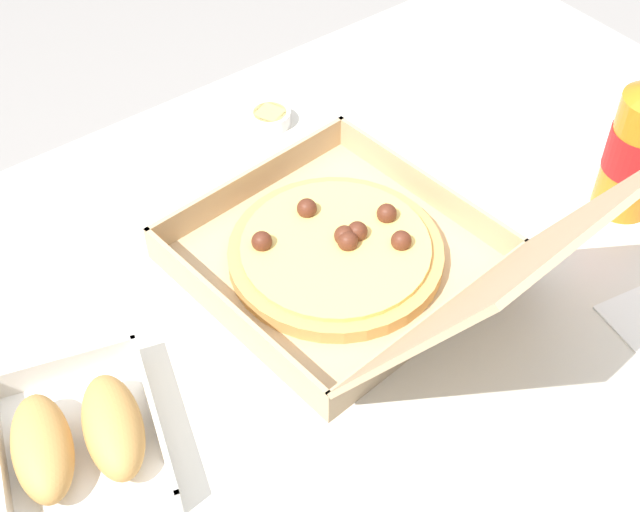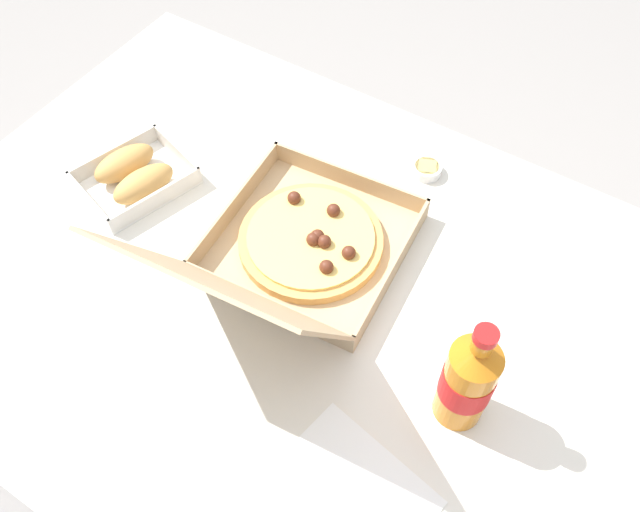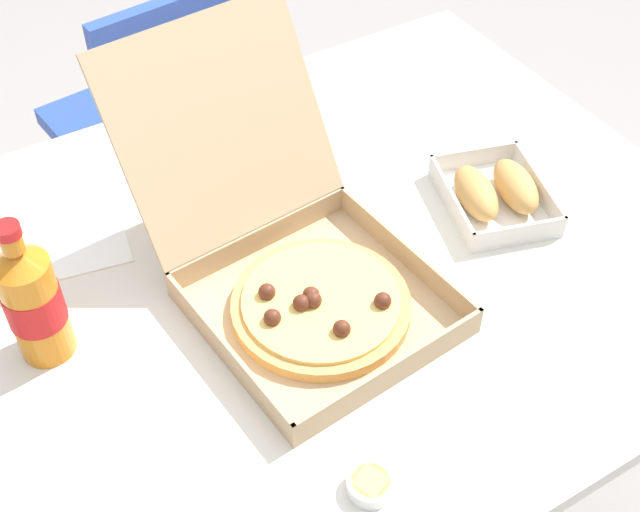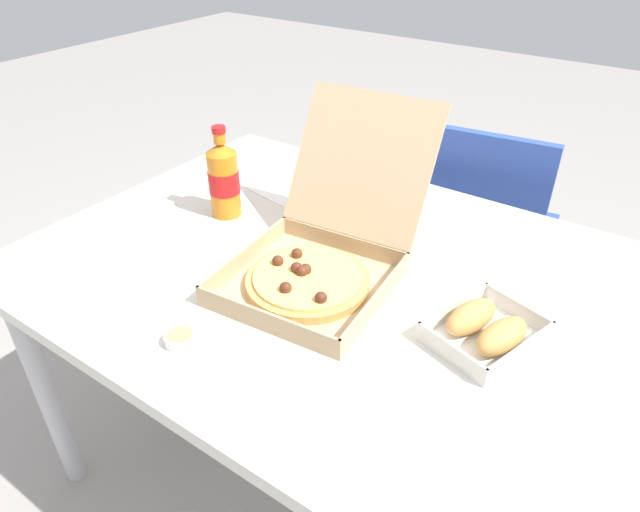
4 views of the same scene
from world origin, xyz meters
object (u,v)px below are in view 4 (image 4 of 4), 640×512
pizza_box_open (319,257)px  dipping_sauce_cup (180,338)px  paper_menu (294,192)px  cola_bottle (224,179)px  bread_side_box (486,328)px  chair (483,228)px

pizza_box_open → dipping_sauce_cup: (-0.08, -0.30, -0.04)m
paper_menu → dipping_sauce_cup: (0.18, -0.58, 0.01)m
pizza_box_open → cola_bottle: size_ratio=2.20×
bread_side_box → dipping_sauce_cup: bearing=-144.4°
paper_menu → dipping_sauce_cup: dipping_sauce_cup is taller
chair → cola_bottle: cola_bottle is taller
paper_menu → dipping_sauce_cup: bearing=-61.8°
cola_bottle → paper_menu: (0.07, 0.18, -0.09)m
chair → paper_menu: size_ratio=3.95×
dipping_sauce_cup → chair: bearing=80.3°
cola_bottle → dipping_sauce_cup: bearing=-57.4°
cola_bottle → chair: bearing=57.1°
bread_side_box → dipping_sauce_cup: bread_side_box is taller
cola_bottle → paper_menu: cola_bottle is taller
bread_side_box → paper_menu: bearing=156.8°
bread_side_box → dipping_sauce_cup: (-0.44, -0.31, -0.01)m
cola_bottle → pizza_box_open: bearing=-14.9°
dipping_sauce_cup → bread_side_box: bearing=35.6°
pizza_box_open → bread_side_box: 0.35m
chair → bread_side_box: 0.83m
chair → bread_side_box: size_ratio=3.68×
cola_bottle → paper_menu: bearing=69.7°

